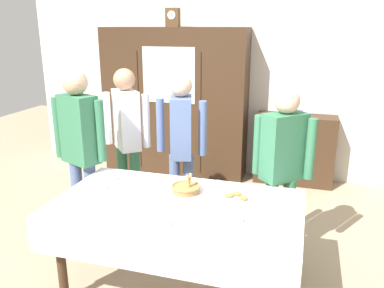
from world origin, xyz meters
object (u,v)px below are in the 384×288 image
(book_stack, at_px, (297,113))
(pastry_plate, at_px, (236,198))
(mantel_clock, at_px, (173,17))
(person_beside_shelf, at_px, (181,138))
(bookshelf_low, at_px, (294,149))
(tea_cup_mid_left, at_px, (110,178))
(spoon_mid_right, at_px, (149,179))
(person_behind_table_right, at_px, (80,142))
(wall_cabinet, at_px, (175,103))
(dining_table, at_px, (176,216))
(spoon_front_edge, at_px, (277,197))
(tea_cup_back_edge, at_px, (218,186))
(tea_cup_center, at_px, (99,187))
(bread_basket, at_px, (186,188))
(person_by_cabinet, at_px, (127,131))
(tea_cup_near_right, at_px, (235,220))
(tea_cup_near_left, at_px, (162,224))
(person_near_right_end, at_px, (283,160))

(book_stack, height_order, pastry_plate, book_stack)
(mantel_clock, relative_size, person_beside_shelf, 0.15)
(bookshelf_low, bearing_deg, tea_cup_mid_left, -121.93)
(spoon_mid_right, xyz_separation_m, person_behind_table_right, (-0.70, 0.06, 0.26))
(wall_cabinet, height_order, person_behind_table_right, wall_cabinet)
(book_stack, relative_size, spoon_mid_right, 1.56)
(dining_table, xyz_separation_m, spoon_front_edge, (0.72, 0.36, 0.10))
(tea_cup_back_edge, distance_m, tea_cup_center, 0.97)
(tea_cup_mid_left, bearing_deg, person_beside_shelf, 61.00)
(tea_cup_center, bearing_deg, bread_basket, 13.85)
(dining_table, bearing_deg, tea_cup_back_edge, 58.27)
(person_by_cabinet, bearing_deg, dining_table, -49.63)
(wall_cabinet, relative_size, person_by_cabinet, 1.24)
(bookshelf_low, xyz_separation_m, tea_cup_near_right, (-0.29, -2.80, 0.33))
(bookshelf_low, relative_size, pastry_plate, 3.68)
(wall_cabinet, bearing_deg, spoon_front_edge, -53.99)
(wall_cabinet, xyz_separation_m, tea_cup_near_left, (0.92, -2.94, -0.23))
(mantel_clock, bearing_deg, spoon_front_edge, -53.83)
(dining_table, bearing_deg, tea_cup_near_right, -18.11)
(dining_table, relative_size, tea_cup_near_left, 14.40)
(tea_cup_mid_left, relative_size, person_near_right_end, 0.08)
(wall_cabinet, distance_m, person_near_right_end, 2.46)
(mantel_clock, distance_m, tea_cup_back_edge, 2.84)
(pastry_plate, distance_m, spoon_front_edge, 0.33)
(tea_cup_center, bearing_deg, tea_cup_back_edge, 18.58)
(tea_cup_near_left, bearing_deg, pastry_plate, 55.05)
(person_beside_shelf, bearing_deg, person_near_right_end, -15.43)
(tea_cup_near_right, relative_size, pastry_plate, 0.46)
(tea_cup_near_right, xyz_separation_m, pastry_plate, (-0.06, 0.37, -0.02))
(book_stack, bearing_deg, spoon_mid_right, -117.53)
(tea_cup_near_left, distance_m, spoon_front_edge, 1.00)
(dining_table, height_order, person_near_right_end, person_near_right_end)
(pastry_plate, bearing_deg, spoon_mid_right, 166.04)
(dining_table, relative_size, person_behind_table_right, 1.11)
(bread_basket, height_order, pastry_plate, bread_basket)
(tea_cup_near_right, bearing_deg, tea_cup_mid_left, 159.59)
(bookshelf_low, bearing_deg, tea_cup_near_left, -104.07)
(pastry_plate, distance_m, person_beside_shelf, 1.09)
(bookshelf_low, height_order, tea_cup_near_left, bookshelf_low)
(tea_cup_mid_left, relative_size, pastry_plate, 0.46)
(tea_cup_near_right, bearing_deg, bookshelf_low, 84.00)
(tea_cup_back_edge, bearing_deg, bread_basket, -148.84)
(bread_basket, distance_m, spoon_mid_right, 0.43)
(bread_basket, bearing_deg, wall_cabinet, 111.14)
(pastry_plate, relative_size, person_by_cabinet, 0.17)
(person_near_right_end, bearing_deg, tea_cup_center, -154.73)
(book_stack, relative_size, tea_cup_back_edge, 1.42)
(bookshelf_low, distance_m, person_near_right_end, 1.96)
(book_stack, relative_size, tea_cup_center, 1.42)
(spoon_front_edge, xyz_separation_m, person_by_cabinet, (-1.62, 0.70, 0.23))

